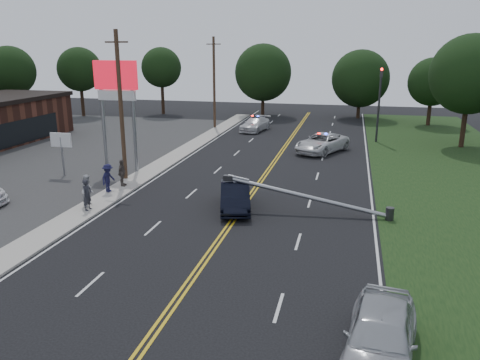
% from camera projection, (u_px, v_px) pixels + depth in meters
% --- Properties ---
extents(ground, '(120.00, 120.00, 0.00)m').
position_uv_depth(ground, '(197.00, 271.00, 19.24)').
color(ground, black).
rests_on(ground, ground).
extents(sidewalk, '(1.80, 70.00, 0.12)m').
position_uv_depth(sidewalk, '(123.00, 188.00, 30.44)').
color(sidewalk, '#A9A398').
rests_on(sidewalk, ground).
extents(centerline_yellow, '(0.36, 80.00, 0.00)m').
position_uv_depth(centerline_yellow, '(249.00, 198.00, 28.59)').
color(centerline_yellow, gold).
rests_on(centerline_yellow, ground).
extents(pylon_sign, '(3.20, 0.35, 8.00)m').
position_uv_depth(pylon_sign, '(116.00, 90.00, 33.03)').
color(pylon_sign, gray).
rests_on(pylon_sign, ground).
extents(small_sign, '(1.60, 0.14, 3.10)m').
position_uv_depth(small_sign, '(61.00, 144.00, 32.94)').
color(small_sign, gray).
rests_on(small_sign, ground).
extents(traffic_signal, '(0.28, 0.41, 7.05)m').
position_uv_depth(traffic_signal, '(379.00, 98.00, 44.31)').
color(traffic_signal, '#2D2D30').
rests_on(traffic_signal, ground).
extents(fallen_streetlight, '(9.36, 0.44, 1.91)m').
position_uv_depth(fallen_streetlight, '(316.00, 198.00, 25.54)').
color(fallen_streetlight, '#2D2D30').
rests_on(fallen_streetlight, ground).
extents(utility_pole_mid, '(1.60, 0.28, 10.00)m').
position_uv_depth(utility_pole_mid, '(121.00, 106.00, 31.12)').
color(utility_pole_mid, '#382619').
rests_on(utility_pole_mid, ground).
extents(utility_pole_far, '(1.60, 0.28, 10.00)m').
position_uv_depth(utility_pole_far, '(214.00, 83.00, 51.70)').
color(utility_pole_far, '#382619').
rests_on(utility_pole_far, ground).
extents(tree_3, '(5.84, 5.84, 9.08)m').
position_uv_depth(tree_3, '(10.00, 71.00, 55.61)').
color(tree_3, black).
rests_on(tree_3, ground).
extents(tree_4, '(5.68, 5.68, 8.93)m').
position_uv_depth(tree_4, '(80.00, 69.00, 60.99)').
color(tree_4, black).
rests_on(tree_4, ground).
extents(tree_5, '(5.34, 5.34, 8.93)m').
position_uv_depth(tree_5, '(161.00, 68.00, 62.93)').
color(tree_5, black).
rests_on(tree_5, ground).
extents(tree_6, '(7.43, 7.43, 9.38)m').
position_uv_depth(tree_6, '(263.00, 73.00, 61.43)').
color(tree_6, black).
rests_on(tree_6, ground).
extents(tree_7, '(7.22, 7.22, 8.65)m').
position_uv_depth(tree_7, '(360.00, 79.00, 59.32)').
color(tree_7, black).
rests_on(tree_7, ground).
extents(tree_8, '(5.53, 5.53, 7.80)m').
position_uv_depth(tree_8, '(433.00, 82.00, 53.88)').
color(tree_8, black).
rests_on(tree_8, ground).
extents(tree_9, '(7.04, 7.04, 10.09)m').
position_uv_depth(tree_9, '(470.00, 74.00, 41.36)').
color(tree_9, black).
rests_on(tree_9, ground).
extents(crashed_sedan, '(2.71, 4.86, 1.52)m').
position_uv_depth(crashed_sedan, '(235.00, 196.00, 26.44)').
color(crashed_sedan, black).
rests_on(crashed_sedan, ground).
extents(waiting_sedan, '(2.62, 5.17, 1.69)m').
position_uv_depth(waiting_sedan, '(381.00, 336.00, 13.51)').
color(waiting_sedan, '#ADB1B6').
rests_on(waiting_sedan, ground).
extents(emergency_a, '(5.04, 6.45, 1.63)m').
position_uv_depth(emergency_a, '(322.00, 143.00, 40.85)').
color(emergency_a, silver).
rests_on(emergency_a, ground).
extents(emergency_b, '(2.99, 5.40, 1.48)m').
position_uv_depth(emergency_b, '(255.00, 124.00, 51.26)').
color(emergency_b, silver).
rests_on(emergency_b, ground).
extents(bystander_a, '(0.47, 0.67, 1.76)m').
position_uv_depth(bystander_a, '(87.00, 195.00, 25.90)').
color(bystander_a, '#282830').
rests_on(bystander_a, sidewalk).
extents(bystander_b, '(0.87, 1.02, 1.82)m').
position_uv_depth(bystander_b, '(88.00, 190.00, 26.66)').
color(bystander_b, '#AFB0B4').
rests_on(bystander_b, sidewalk).
extents(bystander_c, '(0.78, 1.21, 1.78)m').
position_uv_depth(bystander_c, '(108.00, 178.00, 29.19)').
color(bystander_c, '#17173A').
rests_on(bystander_c, sidewalk).
extents(bystander_d, '(0.53, 1.07, 1.76)m').
position_uv_depth(bystander_d, '(122.00, 173.00, 30.44)').
color(bystander_d, '#5A4F48').
rests_on(bystander_d, sidewalk).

